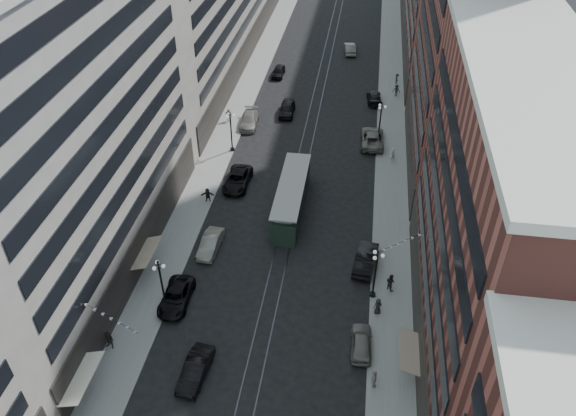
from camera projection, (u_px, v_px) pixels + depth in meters
The scene contains 33 objects.
ground at pixel (308, 137), 74.76m from camera, with size 220.00×220.00×0.00m, color black.
sidewalk_west at pixel (243, 97), 83.82m from camera, with size 4.00×180.00×0.15m, color gray.
sidewalk_east at pixel (392, 107), 81.30m from camera, with size 4.00×180.00×0.15m, color gray.
rail_west at pixel (311, 102), 82.68m from camera, with size 0.12×180.00×0.02m, color #2D2D33.
rail_east at pixel (321, 103), 82.52m from camera, with size 0.12×180.00×0.02m, color #2D2D33.
building_west_mid at pixel (73, 139), 46.98m from camera, with size 8.00×36.00×28.00m, color #ACA799.
building_east_mid at pixel (495, 232), 40.39m from camera, with size 8.00×30.00×24.00m, color brown.
lamppost_sw_far at pixel (162, 283), 48.81m from camera, with size 1.03×1.14×5.52m.
lamppost_sw_mid at pixel (231, 130), 70.00m from camera, with size 1.03×1.14×5.52m.
lamppost_se_far at pixel (375, 272), 49.84m from camera, with size 1.03×1.14×5.52m.
lamppost_se_mid at pixel (380, 121), 71.82m from camera, with size 1.03×1.14×5.52m.
streetcar at pixel (291, 199), 61.07m from camera, with size 2.79×12.63×3.49m.
car_2 at pixel (176, 297), 50.70m from camera, with size 2.44×5.29×1.47m, color black.
car_4 at pixel (361, 342), 46.61m from camera, with size 1.75×4.34×1.48m, color #68645C.
car_5 at pixel (195, 370), 44.38m from camera, with size 1.69×4.84×1.59m, color black.
pedestrian_2 at pixel (109, 340), 46.34m from camera, with size 0.90×0.49×1.85m, color black.
pedestrian_4 at pixel (374, 379), 43.38m from camera, with size 1.06×0.48×1.80m, color #A89F8B.
car_7 at pixel (238, 179), 65.40m from camera, with size 2.68×5.81×1.61m, color black.
car_8 at pixel (249, 120), 76.74m from camera, with size 2.25×5.53×1.61m, color gray.
car_9 at pixel (278, 71), 89.60m from camera, with size 1.77×4.39×1.50m, color black.
car_10 at pixel (366, 259), 54.50m from camera, with size 1.86×5.34×1.76m, color black.
car_11 at pixel (372, 138), 72.84m from camera, with size 2.89×6.28×1.74m, color slate.
car_12 at pixel (374, 97), 82.39m from camera, with size 2.01×4.95×1.44m, color black.
car_13 at pixel (287, 109), 79.29m from camera, with size 2.03×5.04×1.72m, color black.
car_14 at pixel (350, 48), 97.05m from camera, with size 1.75×5.02×1.65m, color slate.
pedestrian_5 at pixel (208, 195), 62.73m from camera, with size 1.51×0.43×1.63m, color black.
pedestrian_6 at pixel (229, 115), 77.35m from camera, with size 1.07×0.49×1.83m, color #A09A85.
pedestrian_7 at pixel (390, 282), 51.75m from camera, with size 0.88×0.48×1.82m, color black.
pedestrian_8 at pixel (392, 154), 69.26m from camera, with size 0.67×0.44×1.84m, color beige.
pedestrian_9 at pixel (396, 90), 83.56m from camera, with size 1.13×0.47×1.76m, color black.
car_extra_0 at pixel (210, 244), 56.43m from camera, with size 1.65×4.75×1.56m, color gray.
pedestrian_extra_0 at pixel (397, 79), 87.00m from camera, with size 1.01×0.42×1.56m, color black.
pedestrian_extra_1 at pixel (378, 306), 49.48m from camera, with size 0.81×0.44×1.65m, color black.
Camera 1 is at (6.72, -4.79, 37.99)m, focal length 35.00 mm.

